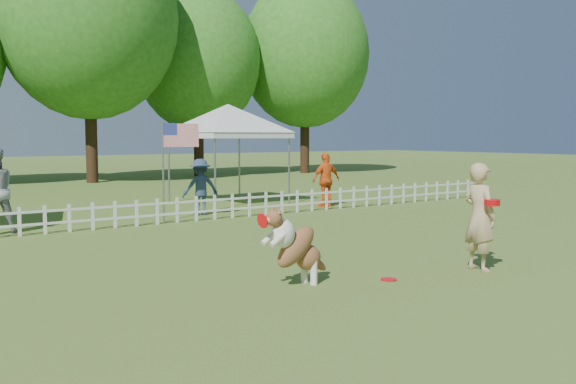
{
  "coord_description": "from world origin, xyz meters",
  "views": [
    {
      "loc": [
        -6.34,
        -6.61,
        2.03
      ],
      "look_at": [
        -0.15,
        2.0,
        1.1
      ],
      "focal_mm": 40.0,
      "sensor_mm": 36.0,
      "label": 1
    }
  ],
  "objects_px": {
    "handler": "(480,217)",
    "dog": "(297,247)",
    "flag_pole": "(163,172)",
    "spectator_c": "(326,180)",
    "canopy_tent_right": "(228,155)",
    "frisbee_on_turf": "(389,280)",
    "spectator_b": "(200,187)"
  },
  "relations": [
    {
      "from": "spectator_b",
      "to": "spectator_c",
      "type": "height_order",
      "value": "spectator_c"
    },
    {
      "from": "frisbee_on_turf",
      "to": "spectator_b",
      "type": "bearing_deg",
      "value": 80.35
    },
    {
      "from": "flag_pole",
      "to": "handler",
      "type": "bearing_deg",
      "value": -63.47
    },
    {
      "from": "spectator_c",
      "to": "flag_pole",
      "type": "bearing_deg",
      "value": 5.89
    },
    {
      "from": "handler",
      "to": "canopy_tent_right",
      "type": "xyz_separation_m",
      "value": [
        1.85,
        10.58,
        0.64
      ]
    },
    {
      "from": "handler",
      "to": "spectator_c",
      "type": "height_order",
      "value": "handler"
    },
    {
      "from": "dog",
      "to": "flag_pole",
      "type": "height_order",
      "value": "flag_pole"
    },
    {
      "from": "flag_pole",
      "to": "spectator_b",
      "type": "bearing_deg",
      "value": 42.41
    },
    {
      "from": "handler",
      "to": "flag_pole",
      "type": "relative_size",
      "value": 0.69
    },
    {
      "from": "dog",
      "to": "spectator_b",
      "type": "height_order",
      "value": "spectator_b"
    },
    {
      "from": "dog",
      "to": "handler",
      "type": "bearing_deg",
      "value": -21.07
    },
    {
      "from": "frisbee_on_turf",
      "to": "canopy_tent_right",
      "type": "xyz_separation_m",
      "value": [
        3.42,
        10.27,
        1.45
      ]
    },
    {
      "from": "canopy_tent_right",
      "to": "spectator_c",
      "type": "height_order",
      "value": "canopy_tent_right"
    },
    {
      "from": "frisbee_on_turf",
      "to": "spectator_b",
      "type": "xyz_separation_m",
      "value": [
        1.4,
        8.24,
        0.71
      ]
    },
    {
      "from": "flag_pole",
      "to": "spectator_b",
      "type": "distance_m",
      "value": 1.57
    },
    {
      "from": "handler",
      "to": "spectator_c",
      "type": "distance_m",
      "value": 8.96
    },
    {
      "from": "canopy_tent_right",
      "to": "spectator_c",
      "type": "relative_size",
      "value": 1.87
    },
    {
      "from": "handler",
      "to": "frisbee_on_turf",
      "type": "relative_size",
      "value": 7.21
    },
    {
      "from": "frisbee_on_turf",
      "to": "spectator_b",
      "type": "distance_m",
      "value": 8.39
    },
    {
      "from": "flag_pole",
      "to": "canopy_tent_right",
      "type": "bearing_deg",
      "value": 54.48
    },
    {
      "from": "spectator_b",
      "to": "flag_pole",
      "type": "bearing_deg",
      "value": 39.53
    },
    {
      "from": "spectator_b",
      "to": "canopy_tent_right",
      "type": "bearing_deg",
      "value": -122.13
    },
    {
      "from": "frisbee_on_turf",
      "to": "spectator_c",
      "type": "relative_size",
      "value": 0.15
    },
    {
      "from": "dog",
      "to": "spectator_b",
      "type": "relative_size",
      "value": 0.75
    },
    {
      "from": "handler",
      "to": "dog",
      "type": "height_order",
      "value": "handler"
    },
    {
      "from": "frisbee_on_turf",
      "to": "canopy_tent_right",
      "type": "height_order",
      "value": "canopy_tent_right"
    },
    {
      "from": "handler",
      "to": "flag_pole",
      "type": "xyz_separation_m",
      "value": [
        -1.51,
        7.88,
        0.37
      ]
    },
    {
      "from": "spectator_c",
      "to": "frisbee_on_turf",
      "type": "bearing_deg",
      "value": 58.92
    },
    {
      "from": "flag_pole",
      "to": "frisbee_on_turf",
      "type": "bearing_deg",
      "value": -74.84
    },
    {
      "from": "frisbee_on_turf",
      "to": "flag_pole",
      "type": "distance_m",
      "value": 7.66
    },
    {
      "from": "flag_pole",
      "to": "spectator_b",
      "type": "height_order",
      "value": "flag_pole"
    },
    {
      "from": "flag_pole",
      "to": "spectator_c",
      "type": "xyz_separation_m",
      "value": [
        5.18,
        0.3,
        -0.41
      ]
    }
  ]
}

